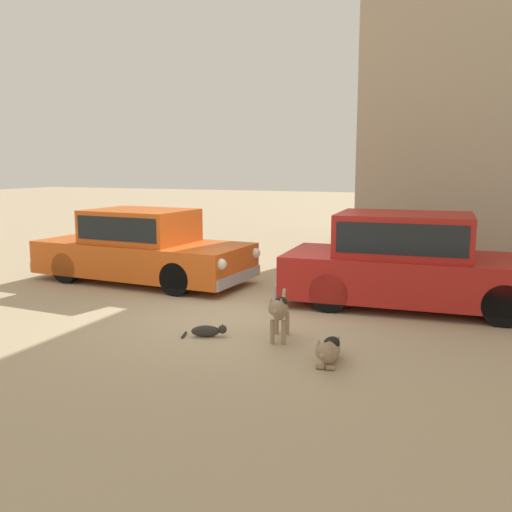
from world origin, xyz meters
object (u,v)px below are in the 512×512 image
at_px(parked_sedan_second, 411,260).
at_px(stray_dog_spotted, 279,309).
at_px(parked_sedan_nearest, 142,246).
at_px(stray_cat, 208,331).
at_px(stray_dog_tan, 330,350).

bearing_deg(parked_sedan_second, stray_dog_spotted, -121.74).
height_order(parked_sedan_nearest, stray_cat, parked_sedan_nearest).
xyz_separation_m(parked_sedan_second, stray_dog_tan, (-0.51, -3.18, -0.60)).
height_order(parked_sedan_second, stray_dog_spotted, parked_sedan_second).
height_order(parked_sedan_nearest, stray_dog_spotted, parked_sedan_nearest).
height_order(parked_sedan_nearest, stray_dog_tan, parked_sedan_nearest).
relative_size(parked_sedan_nearest, parked_sedan_second, 1.01).
distance_m(stray_dog_spotted, stray_dog_tan, 1.08).
distance_m(stray_dog_spotted, stray_cat, 1.04).
bearing_deg(parked_sedan_second, stray_dog_tan, -102.95).
relative_size(stray_dog_spotted, stray_cat, 1.81).
relative_size(parked_sedan_second, stray_dog_spotted, 4.14).
xyz_separation_m(stray_dog_spotted, stray_cat, (-0.95, -0.22, -0.35)).
distance_m(parked_sedan_second, stray_cat, 3.69).
relative_size(parked_sedan_second, stray_dog_tan, 4.33).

